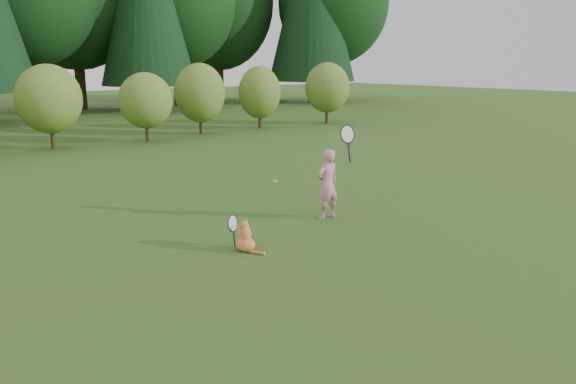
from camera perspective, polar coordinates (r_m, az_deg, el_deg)
ground at (r=8.77m, az=2.20°, el=-5.58°), size 100.00×100.00×0.00m
shrub_row at (r=20.11m, az=-22.68°, el=8.09°), size 28.00×3.00×2.80m
child at (r=10.21m, az=4.10°, el=0.98°), size 0.72×0.45×1.91m
cat at (r=8.55m, az=-4.42°, el=-4.35°), size 0.34×0.62×0.67m
tennis_ball at (r=10.58m, az=-1.32°, el=1.08°), size 0.07×0.07×0.07m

